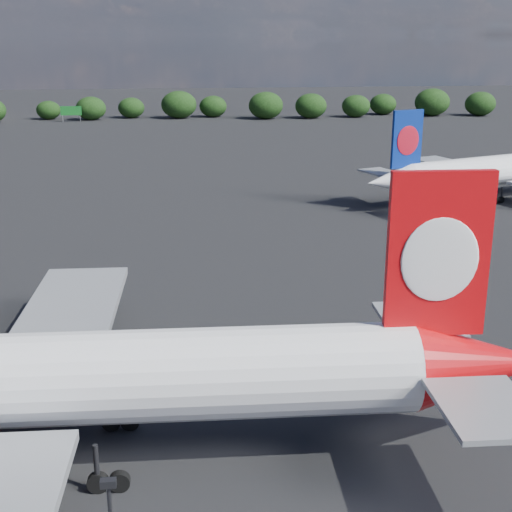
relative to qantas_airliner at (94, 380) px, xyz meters
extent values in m
plane|color=black|center=(-4.78, 62.15, -5.26)|extent=(500.00, 500.00, 0.00)
cylinder|color=white|center=(-1.85, 0.09, 0.17)|extent=(41.45, 7.33, 5.43)
cone|color=red|center=(23.09, -1.07, 0.17)|extent=(8.93, 5.82, 5.43)
cube|color=red|center=(19.84, -0.92, 7.12)|extent=(5.99, 0.82, 9.77)
ellipsoid|color=white|center=(19.82, -1.24, 6.92)|extent=(4.56, 0.43, 4.99)
ellipsoid|color=white|center=(19.85, -0.59, 6.92)|extent=(4.56, 0.43, 4.99)
cube|color=#97999E|center=(20.65, -6.93, 0.61)|extent=(5.18, 6.73, 0.33)
cube|color=#97999E|center=(21.20, 4.99, 0.61)|extent=(5.18, 6.73, 0.33)
cube|color=#97999E|center=(-3.36, 14.28, -1.57)|extent=(8.05, 22.01, 0.60)
cylinder|color=red|center=(-5.78, 8.96, -2.98)|extent=(5.56, 3.18, 2.93)
cube|color=#97999E|center=(-5.78, 8.96, -2.22)|extent=(2.40, 0.44, 1.30)
cylinder|color=black|center=(0.17, -3.27, -3.63)|extent=(0.32, 0.32, 2.71)
cylinder|color=black|center=(0.17, -3.27, -4.66)|extent=(1.22, 0.54, 1.19)
cylinder|color=black|center=(1.36, -3.32, -4.66)|extent=(1.22, 0.54, 1.19)
cylinder|color=black|center=(0.47, 3.24, -3.63)|extent=(0.32, 0.32, 2.71)
cylinder|color=black|center=(0.47, 3.24, -4.66)|extent=(1.22, 0.54, 1.19)
cylinder|color=black|center=(1.66, 3.18, -4.66)|extent=(1.22, 0.54, 1.19)
cylinder|color=white|center=(55.52, 65.12, -0.73)|extent=(34.03, 15.34, 4.53)
cone|color=white|center=(35.81, 58.43, -0.73)|extent=(8.31, 6.61, 4.53)
cube|color=navy|center=(38.38, 59.31, 5.06)|extent=(4.86, 2.03, 8.15)
ellipsoid|color=red|center=(38.47, 59.05, 4.90)|extent=(3.66, 1.39, 4.16)
ellipsoid|color=red|center=(38.29, 59.56, 4.90)|extent=(3.66, 1.39, 4.16)
cube|color=#97999E|center=(39.12, 54.30, -0.37)|extent=(5.60, 6.45, 0.27)
cube|color=#97999E|center=(35.92, 63.73, -0.37)|extent=(5.60, 6.45, 0.27)
cube|color=#97999E|center=(53.46, 76.85, -2.18)|extent=(11.39, 19.04, 0.50)
cylinder|color=#97999E|center=(56.63, 73.15, -3.36)|extent=(5.07, 3.77, 2.44)
cube|color=#97999E|center=(56.63, 73.15, -2.72)|extent=(1.97, 0.90, 1.09)
cylinder|color=black|center=(54.68, 61.97, -3.90)|extent=(0.32, 0.32, 2.26)
cylinder|color=black|center=(54.68, 61.97, -4.76)|extent=(1.07, 0.71, 1.00)
cylinder|color=black|center=(53.74, 61.65, -4.76)|extent=(1.07, 0.71, 1.00)
cylinder|color=black|center=(52.94, 67.11, -3.90)|extent=(0.32, 0.32, 2.26)
cylinder|color=black|center=(52.94, 67.11, -4.76)|extent=(1.07, 0.71, 1.00)
cylinder|color=black|center=(51.99, 66.79, -4.76)|extent=(1.07, 0.71, 1.00)
cube|color=black|center=(2.26, -16.81, 4.53)|extent=(0.55, 0.30, 0.28)
cube|color=#146721|center=(-22.78, 178.15, -2.06)|extent=(6.00, 0.30, 2.60)
cylinder|color=gray|center=(-25.28, 178.15, -4.26)|extent=(0.20, 0.20, 2.00)
cylinder|color=gray|center=(-20.28, 178.15, -4.26)|extent=(0.20, 0.20, 2.00)
cube|color=#F5AE15|center=(7.22, 184.15, -1.26)|extent=(5.00, 0.30, 3.00)
cylinder|color=gray|center=(7.22, 184.15, -4.01)|extent=(0.30, 0.30, 2.50)
ellipsoid|color=black|center=(-30.30, 185.20, -2.48)|extent=(7.22, 6.11, 5.55)
ellipsoid|color=black|center=(-17.42, 181.97, -1.81)|extent=(8.96, 7.58, 6.89)
ellipsoid|color=black|center=(-5.70, 186.05, -2.18)|extent=(8.00, 6.77, 6.15)
ellipsoid|color=black|center=(8.75, 183.29, -1.13)|extent=(10.72, 9.07, 8.25)
ellipsoid|color=black|center=(19.31, 185.50, -2.00)|extent=(8.47, 7.16, 6.51)
ellipsoid|color=black|center=(34.79, 178.38, -1.21)|extent=(10.51, 8.89, 8.08)
ellipsoid|color=black|center=(48.62, 178.29, -1.52)|extent=(9.72, 8.22, 7.47)
ellipsoid|color=black|center=(63.06, 179.72, -1.86)|extent=(8.83, 7.47, 6.79)
ellipsoid|color=black|center=(73.57, 185.92, -1.99)|extent=(8.50, 7.19, 6.54)
ellipsoid|color=black|center=(87.72, 180.38, -1.03)|extent=(11.00, 9.30, 8.46)
ellipsoid|color=black|center=(102.78, 178.61, -1.52)|extent=(9.70, 8.21, 7.46)
camera|label=1|loc=(4.67, -38.16, 19.14)|focal=50.00mm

